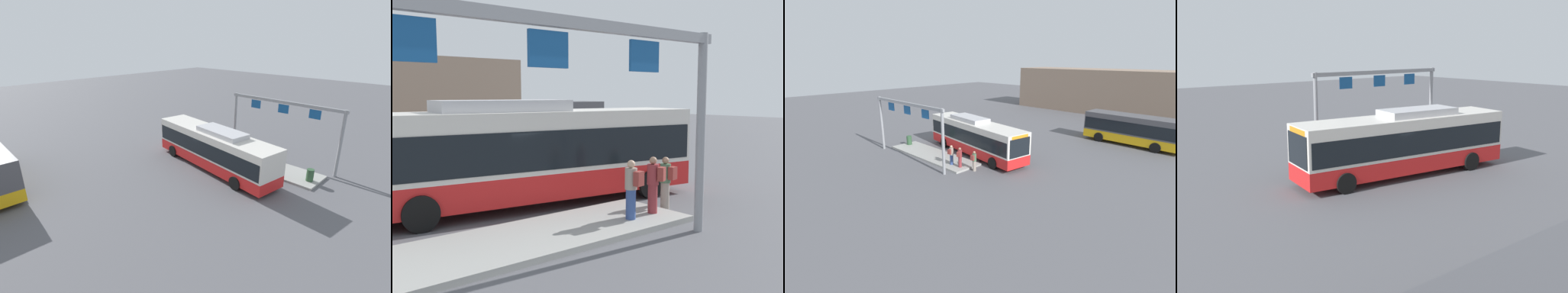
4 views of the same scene
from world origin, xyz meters
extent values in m
plane|color=#56565B|center=(0.00, 0.00, 0.00)|extent=(120.00, 120.00, 0.00)
cube|color=#9E9E99|center=(-2.37, -3.23, 0.08)|extent=(10.00, 2.80, 0.16)
cube|color=red|center=(0.00, 0.00, 0.77)|extent=(11.99, 4.10, 0.85)
cube|color=silver|center=(0.00, 0.00, 2.15)|extent=(11.99, 4.10, 1.90)
cube|color=black|center=(0.00, 0.00, 1.95)|extent=(11.77, 4.11, 1.20)
cube|color=black|center=(5.84, -0.81, 2.05)|extent=(0.33, 2.11, 1.50)
cube|color=#B7B7BC|center=(-0.87, 0.12, 3.28)|extent=(4.32, 2.30, 0.36)
cube|color=orange|center=(5.78, -0.80, 2.90)|extent=(0.36, 1.75, 0.28)
cylinder|color=black|center=(4.21, 0.63, 0.50)|extent=(1.03, 0.44, 1.00)
cylinder|color=black|center=(3.88, -1.75, 0.50)|extent=(1.03, 0.44, 1.00)
cylinder|color=black|center=(-3.48, 1.70, 0.50)|extent=(1.03, 0.44, 1.00)
cylinder|color=black|center=(-3.81, -0.68, 0.50)|extent=(1.03, 0.44, 1.00)
cube|color=#EAAD14|center=(9.42, 13.64, 0.77)|extent=(9.65, 2.73, 0.85)
cube|color=#4C4C51|center=(9.42, 13.64, 2.15)|extent=(9.65, 2.73, 1.90)
cube|color=black|center=(9.42, 13.64, 1.95)|extent=(9.46, 2.77, 1.20)
cylinder|color=black|center=(6.40, 12.51, 0.50)|extent=(1.01, 0.32, 1.00)
cylinder|color=black|center=(6.46, 14.91, 0.50)|extent=(1.01, 0.32, 1.00)
cylinder|color=black|center=(11.99, 12.37, 0.50)|extent=(1.01, 0.32, 1.00)
cylinder|color=black|center=(12.05, 14.77, 0.50)|extent=(1.01, 0.32, 1.00)
cylinder|color=gray|center=(3.11, -3.13, 0.42)|extent=(0.33, 0.33, 0.85)
cylinder|color=#476B4C|center=(3.11, -3.13, 1.15)|extent=(0.40, 0.40, 0.60)
sphere|color=#9E755B|center=(3.11, -3.13, 1.56)|extent=(0.22, 0.22, 0.22)
cube|color=maroon|center=(3.15, -3.38, 1.18)|extent=(0.31, 0.23, 0.40)
cylinder|color=maroon|center=(1.96, -3.65, 0.58)|extent=(0.37, 0.37, 0.85)
cylinder|color=maroon|center=(1.96, -3.65, 1.31)|extent=(0.45, 0.45, 0.60)
sphere|color=#9E755B|center=(1.96, -3.65, 1.72)|extent=(0.22, 0.22, 0.22)
cube|color=maroon|center=(2.07, -3.88, 1.34)|extent=(0.33, 0.28, 0.40)
cylinder|color=#334C8C|center=(0.98, -3.72, 0.58)|extent=(0.32, 0.32, 0.85)
cylinder|color=gray|center=(0.98, -3.72, 1.31)|extent=(0.39, 0.39, 0.60)
sphere|color=tan|center=(0.98, -3.72, 1.72)|extent=(0.22, 0.22, 0.22)
cube|color=maroon|center=(1.02, -3.98, 1.34)|extent=(0.31, 0.23, 0.40)
cylinder|color=gray|center=(-7.68, -5.30, 2.60)|extent=(0.24, 0.24, 5.20)
cylinder|color=gray|center=(1.95, -5.30, 2.60)|extent=(0.24, 0.24, 5.20)
cube|color=gray|center=(-2.86, -5.30, 5.05)|extent=(10.03, 0.20, 0.24)
cube|color=#144C8C|center=(-5.51, -5.30, 4.50)|extent=(0.90, 0.08, 0.70)
cube|color=#144C8C|center=(-2.86, -5.30, 4.50)|extent=(0.90, 0.08, 0.70)
cube|color=#144C8C|center=(-0.21, -5.30, 4.50)|extent=(0.90, 0.08, 0.70)
cube|color=gray|center=(0.37, 30.67, 3.46)|extent=(31.43, 8.00, 6.92)
cylinder|color=#2D5133|center=(-6.72, -2.96, 0.61)|extent=(0.52, 0.52, 0.90)
camera|label=1|loc=(-14.21, 16.52, 10.01)|focal=26.85mm
camera|label=2|loc=(-8.01, -12.70, 3.65)|focal=42.56mm
camera|label=3|loc=(19.25, -18.67, 8.83)|focal=27.29mm
camera|label=4|loc=(15.87, 16.64, 6.62)|focal=41.36mm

